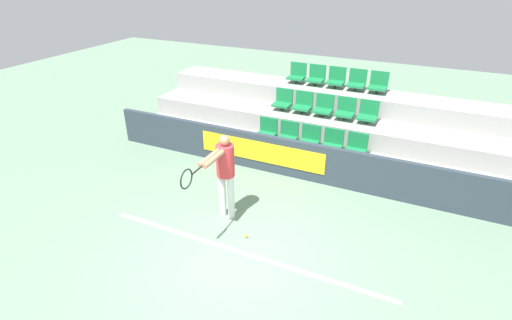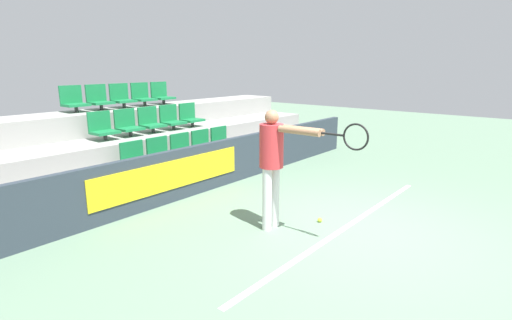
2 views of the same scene
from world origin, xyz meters
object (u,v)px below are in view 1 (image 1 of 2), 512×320
Objects in this scene: stadium_chair_1 at (288,134)px; stadium_chair_11 at (316,77)px; stadium_chair_8 at (345,110)px; stadium_chair_5 at (283,101)px; stadium_chair_12 at (336,79)px; stadium_chair_9 at (368,113)px; stadium_chair_6 at (303,104)px; stadium_chair_3 at (332,143)px; stadium_chair_4 at (356,147)px; stadium_chair_13 at (357,81)px; stadium_chair_14 at (378,84)px; stadium_chair_2 at (310,138)px; stadium_chair_7 at (324,107)px; tennis_player at (224,169)px; stadium_chair_10 at (297,74)px; tennis_ball at (246,236)px; stadium_chair_0 at (267,131)px.

stadium_chair_1 is 2.19m from stadium_chair_11.
stadium_chair_8 is at bearing 42.74° from stadium_chair_1.
stadium_chair_5 is 1.54m from stadium_chair_12.
stadium_chair_9 is at bearing 31.64° from stadium_chair_1.
stadium_chair_6 is 1.08m from stadium_chair_8.
stadium_chair_6 and stadium_chair_9 have the same top height.
stadium_chair_4 is at bearing 0.00° from stadium_chair_3.
stadium_chair_13 is at bearing 90.00° from stadium_chair_8.
stadium_chair_13 is (-0.54, 2.00, 0.89)m from stadium_chair_4.
stadium_chair_1 is 1.00× the size of stadium_chair_14.
stadium_chair_2 is 1.00× the size of stadium_chair_14.
stadium_chair_14 is (1.62, 0.00, 0.00)m from stadium_chair_11.
stadium_chair_13 is at bearing 61.58° from stadium_chair_7.
stadium_chair_6 is at bearing 118.42° from stadium_chair_2.
stadium_chair_3 is 0.31× the size of tennis_player.
stadium_chair_11 is 1.62m from stadium_chair_14.
stadium_chair_1 is 1.00× the size of stadium_chair_9.
stadium_chair_10 is at bearing 180.00° from stadium_chair_14.
stadium_chair_1 is 2.72m from stadium_chair_14.
stadium_chair_14 is (0.54, 2.00, 0.89)m from stadium_chair_3.
stadium_chair_14 is at bearing 61.58° from stadium_chair_2.
stadium_chair_8 reaches higher than stadium_chair_1.
tennis_player is at bearing -84.42° from stadium_chair_5.
stadium_chair_5 is (-2.16, 1.00, 0.45)m from stadium_chair_4.
stadium_chair_3 is 1.00× the size of stadium_chair_12.
stadium_chair_5 is 3.77m from tennis_player.
stadium_chair_5 is 1.00× the size of stadium_chair_6.
tennis_player is at bearing -104.54° from stadium_chair_2.
stadium_chair_13 reaches higher than tennis_ball.
stadium_chair_0 is 1.95m from stadium_chair_8.
stadium_chair_5 is at bearing 155.20° from stadium_chair_4.
stadium_chair_6 is 1.22m from stadium_chair_10.
stadium_chair_4 is 2.42m from stadium_chair_5.
stadium_chair_6 is 1.00× the size of stadium_chair_14.
stadium_chair_0 is at bearing 180.00° from stadium_chair_3.
stadium_chair_3 is 2.25m from stadium_chair_14.
stadium_chair_7 is 1.00× the size of stadium_chair_8.
stadium_chair_9 is 2.42m from stadium_chair_10.
stadium_chair_9 is at bearing 63.54° from tennis_player.
tennis_player reaches higher than stadium_chair_3.
stadium_chair_3 is at bearing -90.00° from stadium_chair_8.
stadium_chair_14 is at bearing 42.74° from stadium_chair_7.
stadium_chair_7 is (0.00, 1.00, 0.45)m from stadium_chair_2.
stadium_chair_10 is (-1.08, 1.00, 0.45)m from stadium_chair_7.
stadium_chair_12 is at bearing 105.14° from stadium_chair_3.
tennis_ball is (-0.64, -5.12, -1.53)m from stadium_chair_13.
stadium_chair_12 is at bearing 180.00° from stadium_chair_13.
stadium_chair_7 is 1.22m from stadium_chair_13.
stadium_chair_13 is at bearing 74.86° from stadium_chair_2.
stadium_chair_11 reaches higher than stadium_chair_2.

